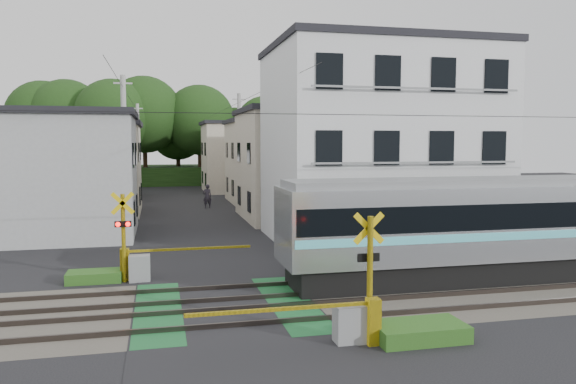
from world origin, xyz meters
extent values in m
plane|color=black|center=(0.00, 0.00, 0.00)|extent=(120.00, 120.00, 0.00)
cube|color=#47423A|center=(0.00, 0.00, 0.00)|extent=(120.00, 6.00, 0.00)
cube|color=black|center=(0.00, 0.00, 0.01)|extent=(5.20, 120.00, 0.00)
cube|color=#145126|center=(-1.90, 0.00, 0.01)|extent=(1.30, 6.00, 0.00)
cube|color=#145126|center=(1.90, 0.00, 0.01)|extent=(1.30, 6.00, 0.00)
cube|color=#3F3833|center=(0.00, -1.90, 0.07)|extent=(120.00, 0.08, 0.14)
cube|color=#3F3833|center=(0.00, -0.50, 0.07)|extent=(120.00, 0.08, 0.14)
cube|color=#3F3833|center=(0.00, 0.50, 0.07)|extent=(120.00, 0.08, 0.14)
cube|color=#3F3833|center=(0.00, 1.90, 0.07)|extent=(120.00, 0.08, 0.14)
cube|color=black|center=(10.39, 1.20, 0.42)|extent=(16.21, 2.23, 0.84)
cube|color=black|center=(4.48, 1.20, 0.28)|extent=(2.25, 2.06, 0.56)
cube|color=silver|center=(10.39, 1.20, 2.06)|extent=(16.89, 2.63, 2.44)
cube|color=black|center=(10.39, 1.20, 2.36)|extent=(16.62, 2.67, 0.83)
cube|color=#5BD5E6|center=(10.39, 1.20, 1.72)|extent=(16.72, 2.66, 0.26)
cube|color=slate|center=(10.39, 1.20, 3.40)|extent=(16.55, 2.15, 0.23)
cube|color=black|center=(2.00, 1.20, 2.43)|extent=(0.10, 2.26, 1.46)
cylinder|color=yellow|center=(3.00, -3.60, 1.50)|extent=(0.14, 0.14, 3.00)
cube|color=yellow|center=(3.00, -3.50, 2.70)|extent=(0.77, 0.05, 0.77)
cube|color=yellow|center=(3.00, -3.50, 2.70)|extent=(0.77, 0.05, 0.77)
cube|color=black|center=(3.00, -3.50, 2.00)|extent=(0.55, 0.05, 0.20)
sphere|color=#FF0C07|center=(2.84, -3.44, 2.00)|extent=(0.16, 0.16, 0.16)
sphere|color=#FF0C07|center=(3.16, -3.44, 2.00)|extent=(0.16, 0.16, 0.16)
cube|color=gray|center=(2.50, -3.60, 0.45)|extent=(0.70, 0.50, 0.90)
cube|color=yellow|center=(3.00, -3.85, 0.55)|extent=(0.30, 0.30, 1.10)
cube|color=yellow|center=(0.75, -3.85, 1.00)|extent=(4.20, 0.08, 0.08)
cylinder|color=yellow|center=(-3.00, 3.60, 1.50)|extent=(0.14, 0.14, 3.00)
cube|color=yellow|center=(-3.00, 3.50, 2.70)|extent=(0.77, 0.05, 0.77)
cube|color=yellow|center=(-3.00, 3.50, 2.70)|extent=(0.77, 0.05, 0.77)
cube|color=black|center=(-3.00, 3.50, 2.00)|extent=(0.55, 0.05, 0.20)
sphere|color=#FF0C07|center=(-3.16, 3.44, 2.00)|extent=(0.16, 0.16, 0.16)
sphere|color=#FF0C07|center=(-2.84, 3.44, 2.00)|extent=(0.16, 0.16, 0.16)
cube|color=gray|center=(-2.50, 3.60, 0.45)|extent=(0.70, 0.50, 0.90)
cube|color=yellow|center=(-3.00, 3.85, 0.55)|extent=(0.30, 0.30, 1.10)
cube|color=yellow|center=(-0.75, 3.85, 1.00)|extent=(4.20, 0.08, 0.08)
cube|color=silver|center=(8.50, 9.50, 4.50)|extent=(10.00, 8.00, 9.00)
cube|color=black|center=(8.50, 9.50, 9.15)|extent=(10.20, 8.16, 0.30)
cube|color=black|center=(4.80, 5.47, 1.50)|extent=(1.10, 0.06, 1.40)
cube|color=black|center=(7.25, 5.47, 1.50)|extent=(1.10, 0.06, 1.40)
cube|color=black|center=(9.70, 5.47, 1.50)|extent=(1.10, 0.06, 1.40)
cube|color=black|center=(12.15, 5.47, 1.50)|extent=(1.10, 0.06, 1.40)
cube|color=gray|center=(8.50, 5.25, 0.90)|extent=(9.00, 0.06, 0.08)
cube|color=black|center=(4.80, 5.47, 4.50)|extent=(1.10, 0.06, 1.40)
cube|color=black|center=(7.25, 5.47, 4.50)|extent=(1.10, 0.06, 1.40)
cube|color=black|center=(9.70, 5.47, 4.50)|extent=(1.10, 0.06, 1.40)
cube|color=black|center=(12.15, 5.47, 4.50)|extent=(1.10, 0.06, 1.40)
cube|color=gray|center=(8.50, 5.25, 3.90)|extent=(9.00, 0.06, 0.08)
cube|color=black|center=(4.80, 5.47, 7.50)|extent=(1.10, 0.06, 1.40)
cube|color=black|center=(7.25, 5.47, 7.50)|extent=(1.10, 0.06, 1.40)
cube|color=black|center=(9.70, 5.47, 7.50)|extent=(1.10, 0.06, 1.40)
cube|color=black|center=(12.15, 5.47, 7.50)|extent=(1.10, 0.06, 1.40)
cube|color=gray|center=(8.50, 5.25, 6.90)|extent=(9.00, 0.06, 0.08)
cube|color=#A3A6A8|center=(-6.50, 14.00, 3.00)|extent=(7.00, 7.00, 6.00)
cube|color=black|center=(-6.50, 14.00, 6.15)|extent=(7.35, 7.35, 0.30)
cube|color=black|center=(-2.97, 12.25, 1.30)|extent=(0.06, 1.00, 1.20)
cube|color=black|center=(-2.97, 15.75, 1.30)|extent=(0.06, 1.00, 1.20)
cube|color=black|center=(-2.97, 12.25, 4.10)|extent=(0.06, 1.00, 1.20)
cube|color=black|center=(-2.97, 15.75, 4.10)|extent=(0.06, 1.00, 1.20)
cube|color=beige|center=(6.80, 18.00, 3.25)|extent=(7.00, 8.00, 6.50)
cube|color=black|center=(6.80, 18.00, 6.65)|extent=(7.35, 8.40, 0.30)
cube|color=black|center=(3.27, 16.00, 1.30)|extent=(0.06, 1.00, 1.20)
cube|color=black|center=(3.27, 20.00, 1.30)|extent=(0.06, 1.00, 1.20)
cube|color=black|center=(3.27, 16.00, 4.10)|extent=(0.06, 1.00, 1.20)
cube|color=black|center=(3.27, 20.00, 4.10)|extent=(0.06, 1.00, 1.20)
cube|color=beige|center=(-7.00, 23.00, 2.90)|extent=(8.00, 7.00, 5.80)
cube|color=black|center=(-7.00, 23.00, 5.95)|extent=(8.40, 7.35, 0.30)
cube|color=black|center=(-2.97, 21.25, 1.30)|extent=(0.06, 1.00, 1.20)
cube|color=black|center=(-2.97, 24.75, 1.30)|extent=(0.06, 1.00, 1.20)
cube|color=black|center=(-2.97, 21.25, 4.10)|extent=(0.06, 1.00, 1.20)
cube|color=black|center=(-2.97, 24.75, 4.10)|extent=(0.06, 1.00, 1.20)
cube|color=beige|center=(7.20, 28.00, 3.10)|extent=(7.00, 7.00, 6.20)
cube|color=black|center=(7.20, 28.00, 6.35)|extent=(7.35, 7.35, 0.30)
cube|color=black|center=(3.67, 26.25, 1.30)|extent=(0.06, 1.00, 1.20)
cube|color=black|center=(3.67, 29.75, 1.30)|extent=(0.06, 1.00, 1.20)
cube|color=black|center=(3.67, 26.25, 4.10)|extent=(0.06, 1.00, 1.20)
cube|color=black|center=(3.67, 29.75, 4.10)|extent=(0.06, 1.00, 1.20)
cube|color=beige|center=(-6.80, 33.00, 3.00)|extent=(7.00, 8.00, 6.00)
cube|color=black|center=(-6.80, 33.00, 6.15)|extent=(7.35, 8.40, 0.30)
cube|color=black|center=(-3.27, 31.00, 1.30)|extent=(0.06, 1.00, 1.20)
cube|color=black|center=(-3.27, 35.00, 1.30)|extent=(0.06, 1.00, 1.20)
cube|color=black|center=(-3.27, 31.00, 4.10)|extent=(0.06, 1.00, 1.20)
cube|color=black|center=(-3.27, 35.00, 4.10)|extent=(0.06, 1.00, 1.20)
cube|color=beige|center=(6.50, 38.00, 3.20)|extent=(8.00, 7.00, 6.40)
cube|color=black|center=(6.50, 38.00, 6.55)|extent=(8.40, 7.35, 0.30)
cube|color=black|center=(2.47, 36.25, 1.30)|extent=(0.06, 1.00, 1.20)
cube|color=black|center=(2.47, 39.75, 1.30)|extent=(0.06, 1.00, 1.20)
cube|color=black|center=(2.47, 36.25, 4.10)|extent=(0.06, 1.00, 1.20)
cube|color=black|center=(2.47, 39.75, 4.10)|extent=(0.06, 1.00, 1.20)
cube|color=#1B3913|center=(0.00, 50.00, 1.00)|extent=(40.00, 10.00, 2.00)
cylinder|color=#332114|center=(-13.74, 49.66, 2.84)|extent=(0.50, 0.50, 5.68)
sphere|color=#1B3913|center=(-13.74, 49.66, 7.38)|extent=(7.95, 7.95, 7.95)
cylinder|color=#332114|center=(-11.16, 48.21, 2.85)|extent=(0.50, 0.50, 5.71)
sphere|color=#1B3913|center=(-11.16, 48.21, 7.42)|extent=(7.99, 7.99, 7.99)
cylinder|color=#332114|center=(-6.21, 45.17, 2.81)|extent=(0.50, 0.50, 5.63)
sphere|color=#1B3913|center=(-6.21, 45.17, 7.32)|extent=(7.88, 7.88, 7.88)
cylinder|color=#332114|center=(-3.11, 47.11, 2.96)|extent=(0.50, 0.50, 5.93)
sphere|color=#1B3913|center=(-3.11, 47.11, 7.70)|extent=(8.30, 8.30, 8.30)
cylinder|color=#332114|center=(0.52, 50.18, 2.25)|extent=(0.50, 0.50, 4.49)
sphere|color=#1B3913|center=(0.52, 50.18, 5.84)|extent=(6.29, 6.29, 6.29)
cylinder|color=#332114|center=(2.78, 47.00, 2.76)|extent=(0.50, 0.50, 5.51)
sphere|color=#1B3913|center=(2.78, 47.00, 7.17)|extent=(7.72, 7.72, 7.72)
cylinder|color=#332114|center=(6.91, 48.83, 2.18)|extent=(0.50, 0.50, 4.36)
sphere|color=#1B3913|center=(6.91, 48.83, 5.67)|extent=(6.10, 6.10, 6.10)
cylinder|color=#332114|center=(10.02, 46.20, 2.47)|extent=(0.50, 0.50, 4.94)
sphere|color=#1B3913|center=(10.02, 46.20, 6.42)|extent=(6.92, 6.92, 6.92)
cylinder|color=#332114|center=(14.02, 46.31, 2.66)|extent=(0.50, 0.50, 5.32)
sphere|color=#1B3913|center=(14.02, 46.31, 6.92)|extent=(7.45, 7.45, 7.45)
cube|color=black|center=(6.00, 1.20, 5.60)|extent=(60.00, 0.02, 0.02)
cylinder|color=#A5A5A0|center=(-3.40, 13.00, 4.00)|extent=(0.26, 0.26, 8.00)
cube|color=#A5A5A0|center=(-3.40, 13.00, 7.60)|extent=(0.90, 0.08, 0.08)
cylinder|color=#A5A5A0|center=(3.60, 22.00, 4.00)|extent=(0.26, 0.26, 8.00)
cube|color=#A5A5A0|center=(3.60, 22.00, 7.60)|extent=(0.90, 0.08, 0.08)
cylinder|color=#A5A5A0|center=(-3.40, 34.00, 4.00)|extent=(0.26, 0.26, 8.00)
cube|color=#A5A5A0|center=(-3.40, 34.00, 7.60)|extent=(0.90, 0.08, 0.08)
cube|color=black|center=(-3.40, 23.50, 7.40)|extent=(0.02, 42.00, 0.02)
cube|color=black|center=(3.60, 23.50, 7.40)|extent=(0.02, 42.00, 0.02)
imported|color=#36303C|center=(1.59, 24.37, 0.87)|extent=(0.67, 0.47, 1.74)
cube|color=#2D5E1E|center=(4.20, -3.80, 0.20)|extent=(2.20, 1.20, 0.40)
cube|color=#2D5E1E|center=(-4.00, 3.90, 0.18)|extent=(1.80, 1.00, 0.36)
cube|color=#2D5E1E|center=(4.60, 3.20, 0.15)|extent=(1.50, 0.90, 0.30)
camera|label=1|loc=(-1.84, -15.84, 4.73)|focal=35.00mm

